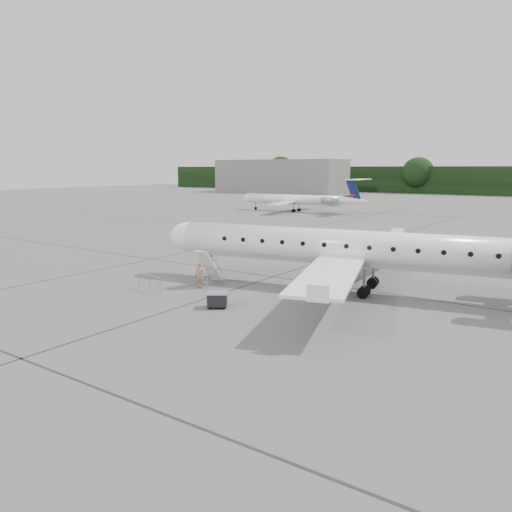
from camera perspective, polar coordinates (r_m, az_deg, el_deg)
The scene contains 8 objects.
ground at distance 25.71m, azimuth 4.77°, elevation -7.00°, with size 320.00×320.00×0.00m, color #5D5D5A.
terminal_building at distance 154.97m, azimuth 2.77°, elevation 9.09°, with size 40.00×14.00×10.00m, color slate.
main_regional_jet at distance 30.95m, azimuth 11.07°, elevation 2.91°, with size 29.45×21.20×7.55m, color white, non-canonical shape.
airstair at distance 32.56m, azimuth -5.39°, elevation -1.23°, with size 0.85×2.12×2.37m, color white, non-canonical shape.
passenger at distance 31.61m, azimuth -6.46°, elevation -2.26°, with size 0.60×0.39×1.64m, color #936950.
safety_railing at distance 31.52m, azimuth -12.08°, elevation -3.05°, with size 2.20×0.08×1.00m, color #989AA0, non-canonical shape.
baggage_cart at distance 27.31m, azimuth -4.45°, elevation -4.98°, with size 1.04×0.85×0.90m, color black, non-canonical shape.
bg_regional_left at distance 87.62m, azimuth 4.18°, elevation 7.00°, with size 22.32×16.07×5.86m, color white, non-canonical shape.
Camera 1 is at (12.24, -21.33, 7.51)m, focal length 35.00 mm.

